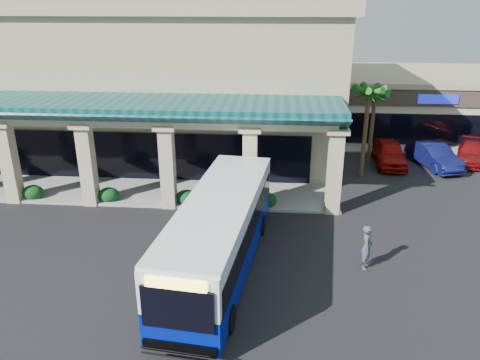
# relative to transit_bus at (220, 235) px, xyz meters

# --- Properties ---
(ground) EXTENTS (110.00, 110.00, 0.00)m
(ground) POSITION_rel_transit_bus_xyz_m (-0.62, 1.00, -1.66)
(ground) COLOR black
(main_building) EXTENTS (30.80, 14.80, 11.35)m
(main_building) POSITION_rel_transit_bus_xyz_m (-8.62, 17.00, 4.01)
(main_building) COLOR tan
(main_building) RESTS_ON ground
(arcade) EXTENTS (30.00, 6.20, 5.70)m
(arcade) POSITION_rel_transit_bus_xyz_m (-8.62, 7.80, 1.19)
(arcade) COLOR #0B3D42
(arcade) RESTS_ON ground
(strip_mall) EXTENTS (22.50, 12.50, 4.90)m
(strip_mall) POSITION_rel_transit_bus_xyz_m (17.38, 25.00, 0.79)
(strip_mall) COLOR beige
(strip_mall) RESTS_ON ground
(palm_0) EXTENTS (2.40, 2.40, 6.60)m
(palm_0) POSITION_rel_transit_bus_xyz_m (7.88, 12.00, 1.64)
(palm_0) COLOR #185115
(palm_0) RESTS_ON ground
(palm_1) EXTENTS (2.40, 2.40, 5.80)m
(palm_1) POSITION_rel_transit_bus_xyz_m (8.88, 15.00, 1.24)
(palm_1) COLOR #185115
(palm_1) RESTS_ON ground
(broadleaf_tree) EXTENTS (2.60, 2.60, 4.81)m
(broadleaf_tree) POSITION_rel_transit_bus_xyz_m (6.88, 20.00, 0.74)
(broadleaf_tree) COLOR #0B3310
(broadleaf_tree) RESTS_ON ground
(transit_bus) EXTENTS (4.10, 12.12, 3.32)m
(transit_bus) POSITION_rel_transit_bus_xyz_m (0.00, 0.00, 0.00)
(transit_bus) COLOR #03149E
(transit_bus) RESTS_ON ground
(pedestrian) EXTENTS (0.61, 0.81, 2.01)m
(pedestrian) POSITION_rel_transit_bus_xyz_m (6.26, 0.62, -0.66)
(pedestrian) COLOR #404955
(pedestrian) RESTS_ON ground
(car_silver) EXTENTS (2.27, 5.05, 1.69)m
(car_silver) POSITION_rel_transit_bus_xyz_m (10.17, 14.45, -0.82)
(car_silver) COLOR #9E0D08
(car_silver) RESTS_ON ground
(car_white) EXTENTS (3.00, 5.22, 1.63)m
(car_white) POSITION_rel_transit_bus_xyz_m (13.13, 14.17, -0.85)
(car_white) COLOR #0F134F
(car_white) RESTS_ON ground
(car_red) EXTENTS (3.54, 5.07, 1.36)m
(car_red) POSITION_rel_transit_bus_xyz_m (16.13, 15.45, -0.98)
(car_red) COLOR maroon
(car_red) RESTS_ON ground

